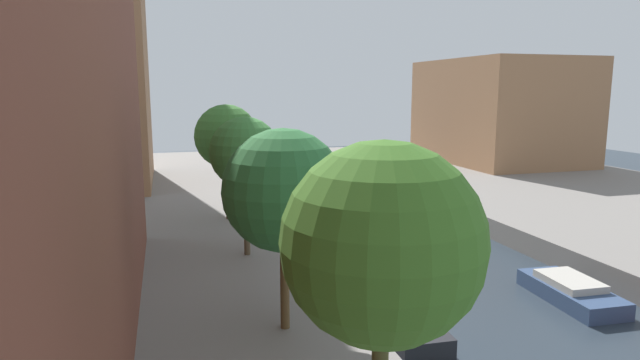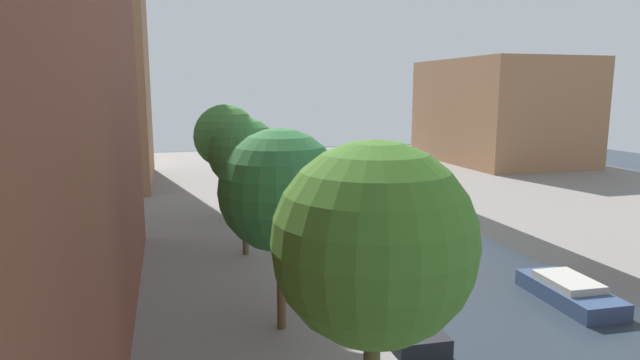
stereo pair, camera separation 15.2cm
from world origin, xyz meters
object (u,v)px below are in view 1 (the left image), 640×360
(street_tree_0, at_px, (382,244))
(moored_boat_left_2, at_px, (331,250))
(low_block_right, at_px, (499,111))
(moored_boat_left_1, at_px, (400,320))
(moored_boat_right_2, at_px, (571,291))
(street_tree_2, at_px, (245,153))
(street_tree_3, at_px, (226,137))
(parked_car, at_px, (390,157))
(street_tree_1, at_px, (284,191))

(street_tree_0, xyz_separation_m, moored_boat_left_2, (3.98, 14.92, -4.86))
(low_block_right, relative_size, moored_boat_left_1, 3.11)
(moored_boat_right_2, bearing_deg, moored_boat_left_2, 131.73)
(low_block_right, bearing_deg, street_tree_0, -126.78)
(street_tree_0, xyz_separation_m, street_tree_2, (-0.00, 12.97, -0.19))
(street_tree_3, bearing_deg, street_tree_2, -90.00)
(moored_boat_left_1, bearing_deg, moored_boat_right_2, 4.35)
(parked_car, bearing_deg, street_tree_0, -114.06)
(parked_car, relative_size, moored_boat_left_1, 0.91)
(low_block_right, bearing_deg, street_tree_3, -149.58)
(street_tree_1, relative_size, street_tree_3, 0.95)
(street_tree_3, bearing_deg, low_block_right, 30.42)
(street_tree_1, bearing_deg, moored_boat_left_2, 65.08)
(low_block_right, distance_m, moored_boat_right_2, 30.39)
(street_tree_1, height_order, parked_car, street_tree_1)
(low_block_right, relative_size, street_tree_0, 2.50)
(low_block_right, relative_size, parked_car, 3.43)
(low_block_right, relative_size, street_tree_2, 2.65)
(moored_boat_left_1, distance_m, moored_boat_left_2, 7.70)
(street_tree_1, bearing_deg, moored_boat_right_2, 7.54)
(moored_boat_left_2, bearing_deg, moored_boat_left_1, -91.81)
(street_tree_2, height_order, street_tree_3, street_tree_3)
(street_tree_0, relative_size, moored_boat_left_1, 1.24)
(moored_boat_left_2, bearing_deg, street_tree_3, 134.68)
(street_tree_2, bearing_deg, street_tree_0, -90.00)
(moored_boat_left_2, bearing_deg, street_tree_1, -114.92)
(street_tree_0, height_order, street_tree_3, street_tree_0)
(street_tree_2, bearing_deg, parked_car, 54.47)
(street_tree_3, bearing_deg, moored_boat_left_2, -45.32)
(street_tree_0, xyz_separation_m, street_tree_1, (0.00, 6.36, -0.41))
(moored_boat_left_1, distance_m, moored_boat_right_2, 6.67)
(street_tree_1, height_order, moored_boat_right_2, street_tree_1)
(street_tree_0, bearing_deg, street_tree_2, 90.00)
(low_block_right, height_order, street_tree_2, low_block_right)
(street_tree_2, xyz_separation_m, moored_boat_left_1, (3.74, -5.74, -4.56))
(street_tree_2, bearing_deg, moored_boat_left_2, 26.17)
(moored_boat_left_2, distance_m, moored_boat_right_2, 9.63)
(street_tree_0, xyz_separation_m, moored_boat_left_1, (3.74, 7.23, -4.76))
(street_tree_3, bearing_deg, parked_car, 45.39)
(low_block_right, distance_m, moored_boat_left_2, 28.88)
(street_tree_1, bearing_deg, street_tree_2, 90.00)
(moored_boat_left_1, height_order, moored_boat_left_2, moored_boat_left_1)
(low_block_right, distance_m, parked_car, 10.53)
(moored_boat_right_2, bearing_deg, parked_car, 79.33)
(parked_car, bearing_deg, street_tree_1, -118.68)
(street_tree_1, relative_size, moored_boat_left_2, 1.16)
(parked_car, height_order, moored_boat_left_1, parked_car)
(street_tree_3, height_order, parked_car, street_tree_3)
(street_tree_3, bearing_deg, street_tree_0, -90.00)
(moored_boat_right_2, bearing_deg, low_block_right, 60.29)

